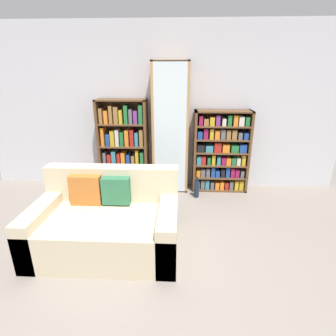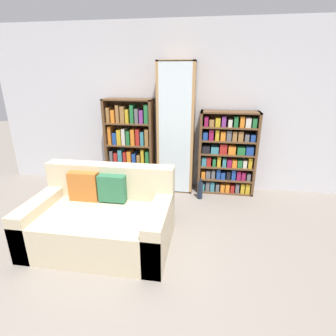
{
  "view_description": "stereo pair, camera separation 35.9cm",
  "coord_description": "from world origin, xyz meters",
  "views": [
    {
      "loc": [
        0.34,
        -1.99,
        1.91
      ],
      "look_at": [
        0.18,
        1.39,
        0.69
      ],
      "focal_mm": 28.0,
      "sensor_mm": 36.0,
      "label": 1
    },
    {
      "loc": [
        0.69,
        -1.95,
        1.91
      ],
      "look_at": [
        0.18,
        1.39,
        0.69
      ],
      "focal_mm": 28.0,
      "sensor_mm": 36.0,
      "label": 2
    }
  ],
  "objects": [
    {
      "name": "wine_bottle",
      "position": [
        0.61,
        1.92,
        0.14
      ],
      "size": [
        0.08,
        0.08,
        0.35
      ],
      "color": "#192333",
      "rests_on": "ground"
    },
    {
      "name": "display_cabinet",
      "position": [
        0.18,
        2.26,
        1.05
      ],
      "size": [
        0.58,
        0.36,
        2.1
      ],
      "color": "#AD7F4C",
      "rests_on": "ground"
    },
    {
      "name": "bookshelf_left",
      "position": [
        -0.62,
        2.28,
        0.73
      ],
      "size": [
        0.82,
        0.32,
        1.53
      ],
      "color": "brown",
      "rests_on": "ground"
    },
    {
      "name": "wall_back",
      "position": [
        0.0,
        2.48,
        1.35
      ],
      "size": [
        6.05,
        0.06,
        2.7
      ],
      "color": "silver",
      "rests_on": "ground"
    },
    {
      "name": "bookshelf_right",
      "position": [
        1.02,
        2.27,
        0.66
      ],
      "size": [
        0.92,
        0.32,
        1.36
      ],
      "color": "brown",
      "rests_on": "ground"
    },
    {
      "name": "ground_plane",
      "position": [
        0.0,
        0.0,
        0.0
      ],
      "size": [
        16.0,
        16.0,
        0.0
      ],
      "primitive_type": "plane",
      "color": "gray"
    },
    {
      "name": "couch",
      "position": [
        -0.49,
        0.59,
        0.3
      ],
      "size": [
        1.6,
        1.0,
        0.86
      ],
      "color": "beige",
      "rests_on": "ground"
    }
  ]
}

